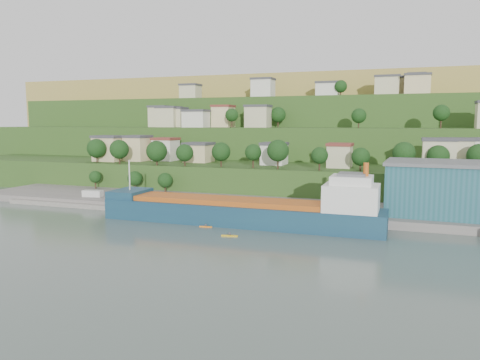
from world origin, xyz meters
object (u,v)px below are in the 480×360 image
at_px(warehouse, 454,188).
at_px(caravan, 93,195).
at_px(cargo_ship_near, 248,213).
at_px(kayak_orange, 206,226).

bearing_deg(warehouse, caravan, -174.26).
distance_m(cargo_ship_near, warehouse, 49.21).
bearing_deg(kayak_orange, cargo_ship_near, 29.28).
distance_m(warehouse, kayak_orange, 59.30).
height_order(warehouse, kayak_orange, warehouse).
bearing_deg(kayak_orange, warehouse, 17.18).
distance_m(caravan, kayak_orange, 48.31).
relative_size(caravan, kayak_orange, 1.93).
xyz_separation_m(cargo_ship_near, caravan, (-52.98, 12.06, -0.22)).
bearing_deg(kayak_orange, caravan, 151.54).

